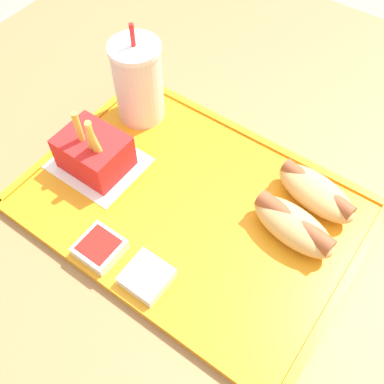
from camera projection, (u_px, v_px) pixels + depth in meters
name	position (u px, v px, depth m)	size (l,w,h in m)	color
ground_plane	(214.00, 347.00, 1.23)	(8.00, 8.00, 0.00)	gray
dining_table	(220.00, 298.00, 0.94)	(1.24, 1.12, 0.71)	olive
food_tray	(192.00, 206.00, 0.64)	(0.47, 0.33, 0.01)	orange
paper_napkin	(98.00, 163.00, 0.68)	(0.13, 0.11, 0.00)	white
soda_cup	(138.00, 82.00, 0.69)	(0.08, 0.08, 0.17)	silver
hot_dog_far	(316.00, 192.00, 0.62)	(0.13, 0.08, 0.05)	tan
hot_dog_near	(294.00, 225.00, 0.59)	(0.13, 0.07, 0.05)	tan
fries_carton	(94.00, 152.00, 0.65)	(0.10, 0.08, 0.12)	red
sauce_cup_mayo	(147.00, 277.00, 0.56)	(0.05, 0.05, 0.02)	silver
sauce_cup_ketchup	(100.00, 248.00, 0.59)	(0.05, 0.05, 0.02)	silver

